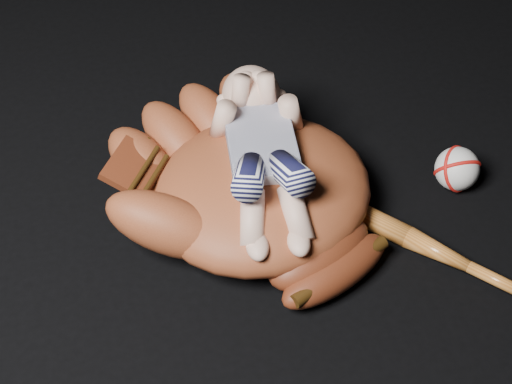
% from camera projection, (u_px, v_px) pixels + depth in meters
% --- Properties ---
extents(baseball_glove, '(0.67, 0.70, 0.17)m').
position_uv_depth(baseball_glove, '(262.00, 183.00, 1.33)').
color(baseball_glove, maroon).
rests_on(baseball_glove, ground).
extents(newborn_baby, '(0.23, 0.42, 0.16)m').
position_uv_depth(newborn_baby, '(264.00, 154.00, 1.30)').
color(newborn_baby, '#DBA78D').
rests_on(newborn_baby, baseball_glove).
extents(baseball_bat, '(0.30, 0.34, 0.04)m').
position_uv_depth(baseball_bat, '(420.00, 243.00, 1.33)').
color(baseball_bat, '#B06022').
rests_on(baseball_bat, ground).
extents(baseball, '(0.10, 0.10, 0.08)m').
position_uv_depth(baseball, '(457.00, 169.00, 1.42)').
color(baseball, silver).
rests_on(baseball, ground).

